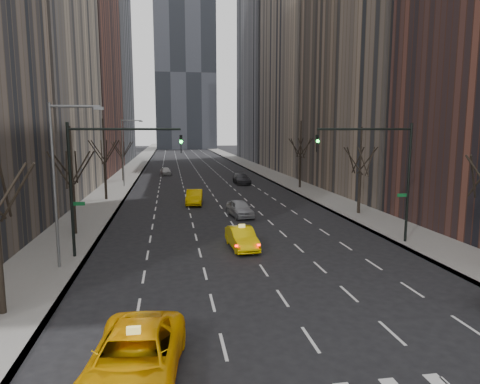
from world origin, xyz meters
name	(u,v)px	position (x,y,z in m)	size (l,w,h in m)	color
ground	(310,340)	(0.00, 0.00, 0.00)	(400.00, 400.00, 0.00)	black
sidewalk_left	(132,170)	(-12.25, 70.00, 0.07)	(4.50, 320.00, 0.15)	slate
sidewalk_right	(257,168)	(12.25, 70.00, 0.07)	(4.50, 320.00, 0.15)	slate
bld_left_far	(70,46)	(-21.50, 66.00, 22.00)	(14.00, 28.00, 44.00)	brown
bld_left_deep	(97,36)	(-21.50, 96.00, 30.00)	(14.00, 30.00, 60.00)	slate
bld_right_far	(313,35)	(21.50, 64.00, 25.00)	(14.00, 28.00, 50.00)	tan
bld_right_deep	(273,45)	(21.50, 95.00, 29.00)	(14.00, 30.00, 58.00)	slate
tower_far	(183,0)	(2.00, 170.00, 60.00)	(24.00, 24.00, 120.00)	black
tree_lw_b	(73,185)	(-12.00, 18.00, 3.72)	(3.36, 3.50, 7.82)	black
tree_lw_c	(105,164)	(-12.00, 34.00, 4.04)	(3.36, 3.50, 8.74)	black
tree_lw_d	(123,158)	(-12.00, 52.00, 3.56)	(3.36, 3.50, 7.36)	black
tree_rw_b	(360,174)	(12.00, 22.00, 3.72)	(3.36, 3.50, 7.82)	black
tree_rw_c	(300,158)	(12.00, 40.00, 4.04)	(3.36, 3.50, 8.74)	black
traffic_mast_left	(100,168)	(-9.11, 12.00, 5.49)	(6.69, 0.39, 8.00)	black
traffic_mast_right	(386,164)	(9.11, 12.00, 5.49)	(6.69, 0.39, 8.00)	black
streetlight_near	(60,169)	(-10.84, 10.00, 5.62)	(2.83, 0.22, 9.00)	slate
streetlight_far	(125,146)	(-10.84, 45.00, 5.62)	(2.83, 0.22, 9.00)	slate
taxi_suv	(134,360)	(-6.21, -1.86, 0.82)	(2.73, 5.92, 1.65)	#FFB305
taxi_sedan	(242,238)	(-0.46, 12.57, 0.70)	(1.48, 4.25, 1.40)	#E7C104
silver_sedan_ahead	(240,208)	(1.11, 22.94, 0.73)	(1.73, 4.30, 1.46)	#A5A8AD
far_taxi	(194,197)	(-2.55, 29.95, 0.76)	(1.61, 4.63, 1.53)	#E2B004
far_suv_grey	(242,179)	(5.14, 45.91, 0.74)	(2.06, 5.08, 1.47)	#2C2D31
far_car_white	(166,171)	(-5.74, 60.05, 0.68)	(1.61, 4.01, 1.36)	silver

